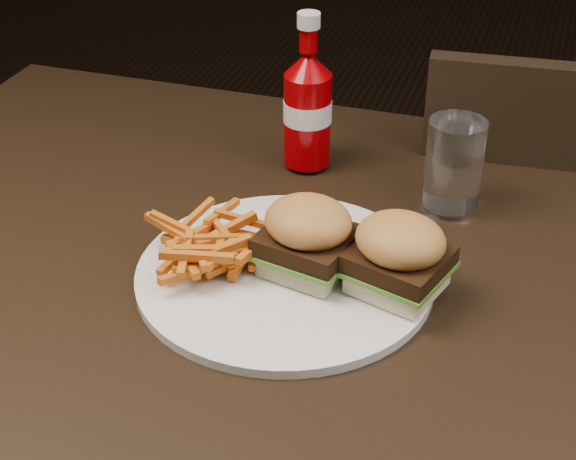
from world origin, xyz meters
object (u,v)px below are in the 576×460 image
(tumbler, at_px, (454,163))
(dining_table, at_px, (354,308))
(plate, at_px, (285,275))
(chair_far, at_px, (545,293))
(ketchup_bottle, at_px, (307,119))

(tumbler, bearing_deg, dining_table, -108.11)
(dining_table, height_order, tumbler, tumbler)
(dining_table, xyz_separation_m, plate, (-0.07, -0.00, 0.03))
(plate, distance_m, tumbler, 0.23)
(plate, bearing_deg, chair_far, 63.40)
(dining_table, height_order, plate, plate)
(plate, relative_size, ketchup_bottle, 2.62)
(ketchup_bottle, bearing_deg, plate, -78.17)
(dining_table, bearing_deg, chair_far, 69.91)
(dining_table, distance_m, tumbler, 0.21)
(dining_table, xyz_separation_m, tumbler, (0.06, 0.18, 0.08))
(tumbler, bearing_deg, ketchup_bottle, 166.00)
(chair_far, distance_m, ketchup_bottle, 0.56)
(chair_far, bearing_deg, tumbler, 64.04)
(ketchup_bottle, xyz_separation_m, tumbler, (0.18, -0.04, -0.01))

